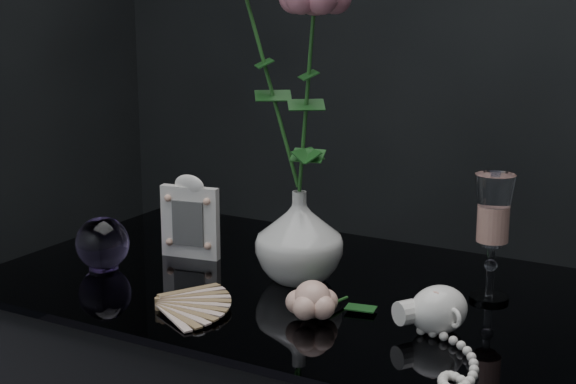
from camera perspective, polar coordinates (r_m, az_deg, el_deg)
The scene contains 8 objects.
vase at distance 1.37m, azimuth 0.73°, elevation -2.90°, with size 0.14×0.14×0.14m, color silver.
wine_glass at distance 1.32m, azimuth 13.06°, elevation -2.92°, with size 0.06×0.06×0.19m, color white, non-canonical shape.
picture_frame at distance 1.50m, azimuth -6.35°, elevation -1.57°, with size 0.11×0.08×0.14m, color white, non-canonical shape.
paperweight at distance 1.47m, azimuth -11.90°, elevation -3.26°, with size 0.09×0.09×0.09m, color #9E7DCB, non-canonical shape.
paper_fan at distance 1.28m, azimuth -8.33°, elevation -7.07°, with size 0.21×0.16×0.02m, color beige, non-canonical shape.
loose_rose at distance 1.23m, azimuth 1.59°, elevation -6.99°, with size 0.12×0.16×0.06m, color #FFBAA4, non-canonical shape.
pearl_jar at distance 1.20m, azimuth 9.72°, elevation -7.38°, with size 0.23×0.24×0.07m, color white, non-canonical shape.
roses at distance 1.33m, azimuth -0.24°, elevation 8.43°, with size 0.20×0.12×0.40m.
Camera 1 is at (0.59, -1.09, 1.22)m, focal length 55.00 mm.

